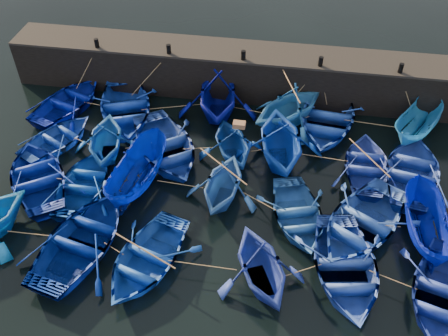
# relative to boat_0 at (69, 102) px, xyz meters

# --- Properties ---
(ground) EXTENTS (120.00, 120.00, 0.00)m
(ground) POSITION_rel_boat_0_xyz_m (9.20, -7.30, -0.50)
(ground) COLOR black
(ground) RESTS_ON ground
(quay_wall) EXTENTS (26.00, 2.50, 2.50)m
(quay_wall) POSITION_rel_boat_0_xyz_m (9.20, 3.20, 0.75)
(quay_wall) COLOR black
(quay_wall) RESTS_ON ground
(quay_top) EXTENTS (26.00, 2.50, 0.12)m
(quay_top) POSITION_rel_boat_0_xyz_m (9.20, 3.20, 2.06)
(quay_top) COLOR black
(quay_top) RESTS_ON quay_wall
(bollard_0) EXTENTS (0.24, 0.24, 0.50)m
(bollard_0) POSITION_rel_boat_0_xyz_m (1.20, 2.30, 2.37)
(bollard_0) COLOR black
(bollard_0) RESTS_ON quay_top
(bollard_1) EXTENTS (0.24, 0.24, 0.50)m
(bollard_1) POSITION_rel_boat_0_xyz_m (5.20, 2.30, 2.37)
(bollard_1) COLOR black
(bollard_1) RESTS_ON quay_top
(bollard_2) EXTENTS (0.24, 0.24, 0.50)m
(bollard_2) POSITION_rel_boat_0_xyz_m (9.20, 2.30, 2.37)
(bollard_2) COLOR black
(bollard_2) RESTS_ON quay_top
(bollard_3) EXTENTS (0.24, 0.24, 0.50)m
(bollard_3) POSITION_rel_boat_0_xyz_m (13.20, 2.30, 2.37)
(bollard_3) COLOR black
(bollard_3) RESTS_ON quay_top
(bollard_4) EXTENTS (0.24, 0.24, 0.50)m
(bollard_4) POSITION_rel_boat_0_xyz_m (17.20, 2.30, 2.37)
(bollard_4) COLOR black
(bollard_4) RESTS_ON quay_top
(boat_0) EXTENTS (4.93, 5.70, 0.99)m
(boat_0) POSITION_rel_boat_0_xyz_m (0.00, 0.00, 0.00)
(boat_0) COLOR #000E80
(boat_0) RESTS_ON ground
(boat_1) EXTENTS (5.80, 6.73, 1.17)m
(boat_1) POSITION_rel_boat_0_xyz_m (3.23, -0.17, 0.09)
(boat_1) COLOR #1032A3
(boat_1) RESTS_ON ground
(boat_2) EXTENTS (4.91, 5.48, 2.58)m
(boat_2) POSITION_rel_boat_0_xyz_m (8.06, 0.83, 0.79)
(boat_2) COLOR #000674
(boat_2) RESTS_ON ground
(boat_3) EXTENTS (5.94, 5.96, 2.38)m
(boat_3) POSITION_rel_boat_0_xyz_m (11.84, 0.51, 0.69)
(boat_3) COLOR blue
(boat_3) RESTS_ON ground
(boat_4) EXTENTS (4.79, 6.24, 1.20)m
(boat_4) POSITION_rel_boat_0_xyz_m (13.84, 0.64, 0.11)
(boat_4) COLOR #193D9A
(boat_4) RESTS_ON ground
(boat_5) EXTENTS (3.54, 4.55, 1.67)m
(boat_5) POSITION_rel_boat_0_xyz_m (18.32, 0.43, 0.34)
(boat_5) COLOR blue
(boat_5) RESTS_ON ground
(boat_6) EXTENTS (4.53, 5.02, 0.85)m
(boat_6) POSITION_rel_boat_0_xyz_m (0.61, -2.96, -0.07)
(boat_6) COLOR #143BA3
(boat_6) RESTS_ON ground
(boat_7) EXTENTS (4.13, 4.54, 2.06)m
(boat_7) POSITION_rel_boat_0_xyz_m (3.33, -3.32, 0.53)
(boat_7) COLOR #114DA2
(boat_7) RESTS_ON ground
(boat_8) EXTENTS (6.37, 6.82, 1.15)m
(boat_8) POSITION_rel_boat_0_xyz_m (6.12, -2.93, 0.08)
(boat_8) COLOR #1E3F92
(boat_8) RESTS_ON ground
(boat_9) EXTENTS (4.47, 4.73, 1.97)m
(boat_9) POSITION_rel_boat_0_xyz_m (9.36, -2.58, 0.49)
(boat_9) COLOR navy
(boat_9) RESTS_ON ground
(boat_10) EXTENTS (5.04, 5.57, 2.56)m
(boat_10) POSITION_rel_boat_0_xyz_m (11.65, -2.38, 0.79)
(boat_10) COLOR #08339E
(boat_10) RESTS_ON ground
(boat_11) EXTENTS (3.28, 4.50, 0.91)m
(boat_11) POSITION_rel_boat_0_xyz_m (15.75, -2.57, -0.04)
(boat_11) COLOR navy
(boat_11) RESTS_ON ground
(boat_12) EXTENTS (4.63, 5.80, 1.08)m
(boat_12) POSITION_rel_boat_0_xyz_m (17.82, -2.76, 0.04)
(boat_12) COLOR #213E9B
(boat_12) RESTS_ON ground
(boat_13) EXTENTS (5.85, 6.23, 1.05)m
(boat_13) POSITION_rel_boat_0_xyz_m (0.89, -5.82, 0.03)
(boat_13) COLOR navy
(boat_13) RESTS_ON ground
(boat_14) EXTENTS (3.21, 4.46, 0.92)m
(boat_14) POSITION_rel_boat_0_xyz_m (3.08, -5.84, -0.04)
(boat_14) COLOR #093B9A
(boat_14) RESTS_ON ground
(boat_15) EXTENTS (2.58, 4.90, 1.80)m
(boat_15) POSITION_rel_boat_0_xyz_m (5.44, -5.25, 0.40)
(boat_15) COLOR #00168E
(boat_15) RESTS_ON ground
(boat_16) EXTENTS (3.67, 4.12, 1.98)m
(boat_16) POSITION_rel_boat_0_xyz_m (9.35, -5.37, 0.49)
(boat_16) COLOR #235397
(boat_16) RESTS_ON ground
(boat_17) EXTENTS (4.22, 5.06, 0.90)m
(boat_17) POSITION_rel_boat_0_xyz_m (12.68, -6.20, -0.04)
(boat_17) COLOR #2558A5
(boat_17) RESTS_ON ground
(boat_18) EXTENTS (6.09, 6.63, 1.12)m
(boat_18) POSITION_rel_boat_0_xyz_m (15.32, -6.33, 0.07)
(boat_18) COLOR blue
(boat_18) RESTS_ON ground
(boat_19) EXTENTS (2.02, 4.46, 1.67)m
(boat_19) POSITION_rel_boat_0_xyz_m (17.80, -6.30, 0.34)
(boat_19) COLOR #000F8F
(boat_19) RESTS_ON ground
(boat_21) EXTENTS (5.04, 6.21, 1.13)m
(boat_21) POSITION_rel_boat_0_xyz_m (4.24, -9.02, 0.07)
(boat_21) COLOR navy
(boat_21) RESTS_ON ground
(boat_22) EXTENTS (4.55, 5.46, 0.98)m
(boat_22) POSITION_rel_boat_0_xyz_m (6.98, -9.46, -0.01)
(boat_22) COLOR blue
(boat_22) RESTS_ON ground
(boat_23) EXTENTS (4.71, 4.97, 2.06)m
(boat_23) POSITION_rel_boat_0_xyz_m (11.44, -9.48, 0.53)
(boat_23) COLOR navy
(boat_23) RESTS_ON ground
(boat_24) EXTENTS (4.49, 5.71, 1.07)m
(boat_24) POSITION_rel_boat_0_xyz_m (14.61, -8.71, 0.04)
(boat_24) COLOR #2749B2
(boat_24) RESTS_ON ground
(boat_25) EXTENTS (4.75, 5.71, 1.02)m
(boat_25) POSITION_rel_boat_0_xyz_m (18.11, -9.28, 0.01)
(boat_25) COLOR navy
(boat_25) RESTS_ON ground
(wooden_crate) EXTENTS (0.57, 0.39, 0.25)m
(wooden_crate) POSITION_rel_boat_0_xyz_m (9.66, -2.58, 1.60)
(wooden_crate) COLOR brown
(wooden_crate) RESTS_ON boat_9
(mooring_ropes) EXTENTS (18.36, 11.72, 2.10)m
(mooring_ropes) POSITION_rel_boat_0_xyz_m (9.16, -2.32, 0.39)
(mooring_ropes) COLOR tan
(mooring_ropes) RESTS_ON ground
(loose_oars) EXTENTS (11.02, 12.06, 1.53)m
(loose_oars) POSITION_rel_boat_0_xyz_m (10.98, -4.22, 1.10)
(loose_oars) COLOR #99724C
(loose_oars) RESTS_ON ground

